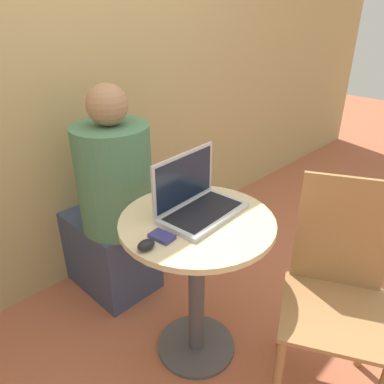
% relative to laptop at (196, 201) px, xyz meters
% --- Properties ---
extents(ground_plane, '(12.00, 12.00, 0.00)m').
position_rel_laptop_xyz_m(ground_plane, '(-0.04, -0.04, -0.79)').
color(ground_plane, '#B26042').
extents(back_wall, '(7.00, 0.05, 2.60)m').
position_rel_laptop_xyz_m(back_wall, '(-0.04, 0.91, 0.51)').
color(back_wall, tan).
rests_on(back_wall, ground_plane).
extents(round_table, '(0.64, 0.64, 0.73)m').
position_rel_laptop_xyz_m(round_table, '(-0.04, -0.04, -0.27)').
color(round_table, '#4C4C51').
rests_on(round_table, ground_plane).
extents(laptop, '(0.38, 0.24, 0.25)m').
position_rel_laptop_xyz_m(laptop, '(0.00, 0.00, 0.00)').
color(laptop, '#B7B7BC').
rests_on(laptop, round_table).
extents(cell_phone, '(0.07, 0.10, 0.02)m').
position_rel_laptop_xyz_m(cell_phone, '(-0.23, -0.04, -0.05)').
color(cell_phone, navy).
rests_on(cell_phone, round_table).
extents(computer_mouse, '(0.07, 0.05, 0.04)m').
position_rel_laptop_xyz_m(computer_mouse, '(-0.31, -0.05, -0.04)').
color(computer_mouse, black).
rests_on(computer_mouse, round_table).
extents(chair_empty, '(0.54, 0.54, 0.94)m').
position_rel_laptop_xyz_m(chair_empty, '(0.24, -0.54, -0.31)').
color(chair_empty, '#9E7042').
rests_on(chair_empty, ground_plane).
extents(person_seated, '(0.38, 0.59, 1.20)m').
position_rel_laptop_xyz_m(person_seated, '(-0.04, 0.60, -0.29)').
color(person_seated, '#3D4766').
rests_on(person_seated, ground_plane).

